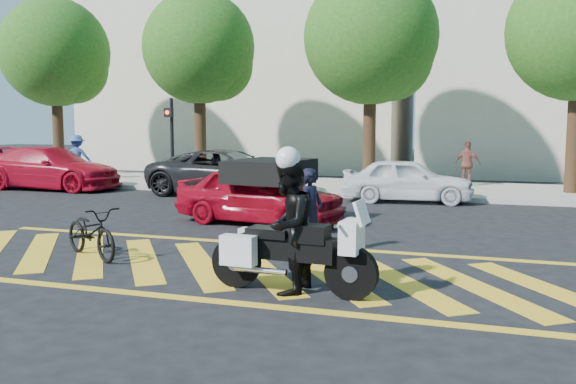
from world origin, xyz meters
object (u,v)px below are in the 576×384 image
(bicycle, at_px, (91,232))
(parked_left, at_px, (51,168))
(red_convertible, at_px, (260,195))
(parked_mid_left, at_px, (230,173))
(officer_bike, at_px, (311,212))
(officer_moto, at_px, (288,226))
(parked_mid_right, at_px, (407,180))
(police_motorcycle, at_px, (289,251))

(bicycle, relative_size, parked_left, 0.34)
(red_convertible, distance_m, parked_mid_left, 5.72)
(red_convertible, height_order, parked_left, parked_left)
(bicycle, bearing_deg, parked_left, 71.30)
(officer_bike, bearing_deg, officer_moto, -160.49)
(officer_moto, height_order, parked_left, officer_moto)
(officer_bike, xyz_separation_m, officer_moto, (0.38, -2.50, 0.17))
(bicycle, xyz_separation_m, parked_mid_right, (4.32, 9.36, 0.20))
(parked_mid_left, bearing_deg, bicycle, -169.49)
(red_convertible, xyz_separation_m, parked_left, (-9.69, 4.62, 0.06))
(bicycle, bearing_deg, parked_mid_right, 4.07)
(parked_left, bearing_deg, bicycle, -137.87)
(officer_moto, bearing_deg, parked_mid_right, -177.87)
(police_motorcycle, relative_size, parked_mid_left, 0.46)
(police_motorcycle, height_order, parked_left, parked_left)
(officer_moto, xyz_separation_m, parked_mid_right, (0.35, 10.39, -0.29))
(red_convertible, height_order, parked_mid_left, parked_mid_left)
(officer_bike, height_order, red_convertible, officer_bike)
(officer_bike, relative_size, bicycle, 0.89)
(parked_mid_left, bearing_deg, parked_mid_right, -86.63)
(officer_bike, relative_size, parked_mid_left, 0.29)
(officer_bike, xyz_separation_m, parked_mid_left, (-4.97, 7.77, -0.03))
(bicycle, relative_size, police_motorcycle, 0.71)
(officer_moto, xyz_separation_m, parked_mid_left, (-5.34, 10.27, -0.20))
(officer_moto, height_order, parked_mid_left, officer_moto)
(officer_bike, distance_m, police_motorcycle, 2.53)
(officer_bike, height_order, parked_mid_right, officer_bike)
(officer_bike, xyz_separation_m, parked_left, (-11.76, 7.46, -0.03))
(parked_mid_left, bearing_deg, officer_moto, -150.41)
(officer_bike, relative_size, red_convertible, 0.39)
(police_motorcycle, relative_size, parked_mid_right, 0.64)
(red_convertible, relative_size, parked_mid_left, 0.75)
(police_motorcycle, bearing_deg, officer_moto, -166.42)
(police_motorcycle, height_order, red_convertible, red_convertible)
(bicycle, distance_m, police_motorcycle, 4.12)
(officer_bike, xyz_separation_m, parked_mid_right, (0.72, 7.89, -0.12))
(parked_mid_left, distance_m, parked_mid_right, 5.69)
(bicycle, xyz_separation_m, parked_left, (-8.16, 8.93, 0.29))
(police_motorcycle, bearing_deg, parked_mid_left, 121.61)
(bicycle, distance_m, officer_moto, 4.14)
(bicycle, relative_size, parked_mid_left, 0.33)
(officer_moto, xyz_separation_m, parked_left, (-12.14, 9.96, -0.19))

